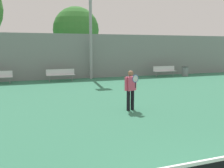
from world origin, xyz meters
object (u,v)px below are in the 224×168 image
Objects in this scene: bench_by_gate at (61,74)px; tree_green_tall at (76,30)px; bench_courtside_near at (164,70)px; tennis_player at (131,88)px; trash_bin at (185,71)px; light_pole_center_back at (90,9)px.

tree_green_tall is at bearing 66.68° from bench_by_gate.
tennis_player is at bearing -127.78° from bench_courtside_near.
trash_bin is 10.97m from tree_green_tall.
trash_bin is (8.26, -0.93, -5.04)m from light_pole_center_back.
trash_bin is at bearing -6.43° from light_pole_center_back.
light_pole_center_back is 5.48m from tree_green_tall.
tennis_player reaches higher than trash_bin.
bench_courtside_near is 1.95m from trash_bin.
bench_courtside_near reaches higher than trash_bin.
light_pole_center_back reaches higher than bench_by_gate.
trash_bin is at bearing 27.56° from tennis_player.
light_pole_center_back is at bearing 64.83° from tennis_player.
bench_by_gate is 10.80m from trash_bin.
light_pole_center_back is (1.42, 10.66, 4.53)m from tennis_player.
trash_bin is (9.67, 9.73, -0.51)m from tennis_player.
tennis_player is 0.18× the size of light_pole_center_back.
bench_courtside_near is 0.23× the size of light_pole_center_back.
trash_bin is at bearing -7.64° from bench_courtside_near.
bench_by_gate is at bearing -113.32° from tree_green_tall.
tree_green_tall is at bearing 136.34° from bench_courtside_near.
light_pole_center_back reaches higher than tennis_player.
bench_by_gate is 2.58× the size of trash_bin.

